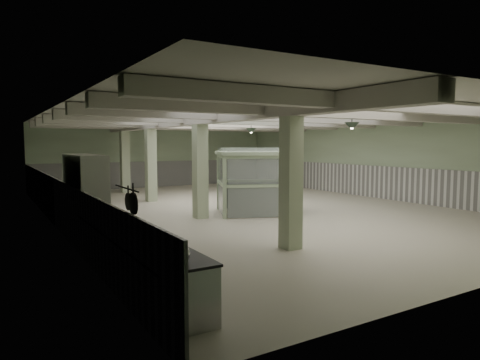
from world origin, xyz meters
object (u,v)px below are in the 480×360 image
walkin_cooler (86,198)px  guard_booth (256,170)px  prep_counter (132,257)px  filing_cabinet (286,192)px

walkin_cooler → guard_booth: (6.33, 1.84, 0.41)m
prep_counter → guard_booth: size_ratio=1.51×
prep_counter → filing_cabinet: size_ratio=3.98×
prep_counter → walkin_cooler: (-0.08, 3.54, 0.70)m
filing_cabinet → prep_counter: bearing=-129.5°
walkin_cooler → filing_cabinet: size_ratio=1.91×
prep_counter → guard_booth: guard_booth is taller
guard_booth → walkin_cooler: bearing=-141.1°
guard_booth → filing_cabinet: 1.83m
prep_counter → filing_cabinet: (7.82, 5.63, 0.21)m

